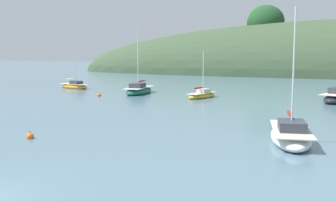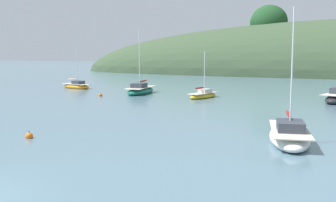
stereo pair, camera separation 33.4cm
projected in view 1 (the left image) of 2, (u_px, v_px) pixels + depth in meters
sailboat_white_near at (139, 90)px, 50.11m from camera, size 2.67×6.74×8.19m
sailboat_blue_center at (202, 95)px, 45.55m from camera, size 2.91×4.83×5.36m
sailboat_grey_yawl at (74, 86)px, 57.57m from camera, size 5.47×3.33×7.09m
sailboat_cream_ketch at (291, 135)px, 22.98m from camera, size 3.15×6.65×7.77m
mooring_buoy_outer at (30, 136)px, 23.95m from camera, size 0.44×0.44×0.54m
mooring_buoy_inner at (99, 95)px, 47.17m from camera, size 0.44×0.44×0.54m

